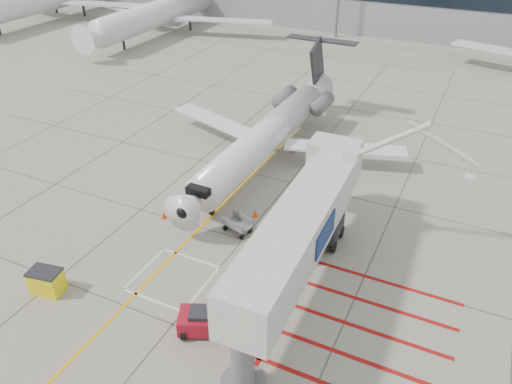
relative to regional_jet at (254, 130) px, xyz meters
The scene contains 9 objects.
ground_plane 13.09m from the regional_jet, 75.60° to the right, with size 260.00×260.00×0.00m, color gray.
regional_jet is the anchor object (origin of this frame).
jet_bridge 14.13m from the regional_jet, 55.90° to the right, with size 8.57×18.09×7.23m, color silver, non-canonical shape.
pushback_tug 16.76m from the regional_jet, 73.21° to the right, with size 2.43×1.52×1.42m, color maroon, non-canonical shape.
spill_bin 17.92m from the regional_jet, 104.87° to the right, with size 1.69×1.13×1.47m, color yellow, non-canonical shape.
baggage_cart 8.47m from the regional_jet, 72.03° to the right, with size 1.77×1.12×1.12m, color #5D5C61, non-canonical shape.
ground_power_unit 10.59m from the regional_jet, 49.65° to the right, with size 2.62×1.53×2.08m, color beige, non-canonical shape.
cone_nose 9.43m from the regional_jet, 108.85° to the right, with size 0.35×0.35×0.49m, color red.
cone_side 6.95m from the regional_jet, 63.44° to the right, with size 0.40×0.40×0.55m, color #FF500D.
Camera 1 is at (11.84, -18.65, 19.56)m, focal length 35.00 mm.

